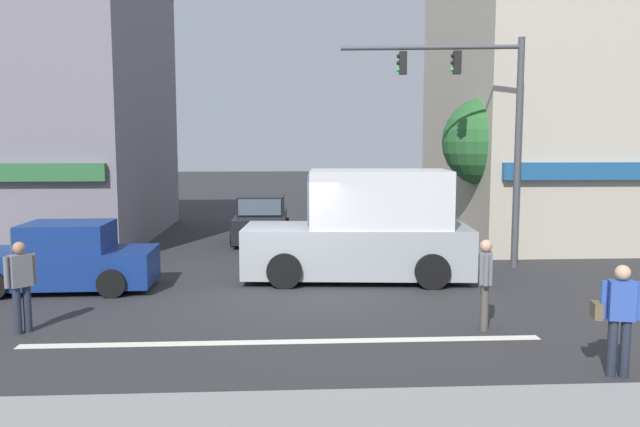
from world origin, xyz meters
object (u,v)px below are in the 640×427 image
at_px(pedestrian_mid_crossing, 21,281).
at_px(sedan_crossing_center, 261,220).
at_px(traffic_light_mast, 482,114).
at_px(street_tree, 488,142).
at_px(sedan_parked_curbside, 65,260).
at_px(box_truck_approaching_near, 365,230).
at_px(pedestrian_foreground_with_bag, 619,313).
at_px(pedestrian_far_side, 485,279).
at_px(utility_pole_far_right, 485,111).

bearing_deg(pedestrian_mid_crossing, sedan_crossing_center, 69.68).
relative_size(traffic_light_mast, sedan_crossing_center, 1.50).
xyz_separation_m(street_tree, sedan_parked_curbside, (-11.47, -4.70, -2.71)).
distance_m(traffic_light_mast, box_truck_approaching_near, 4.66).
xyz_separation_m(sedan_crossing_center, pedestrian_foreground_with_bag, (5.68, -13.19, 0.24)).
distance_m(sedan_parked_curbside, pedestrian_far_side, 9.48).
xyz_separation_m(utility_pole_far_right, pedestrian_mid_crossing, (-12.34, -12.26, -3.66)).
height_order(sedan_crossing_center, pedestrian_mid_crossing, pedestrian_mid_crossing).
bearing_deg(sedan_parked_curbside, street_tree, 22.31).
relative_size(street_tree, pedestrian_mid_crossing, 2.91).
relative_size(utility_pole_far_right, pedestrian_foreground_with_bag, 5.33).
bearing_deg(pedestrian_foreground_with_bag, traffic_light_mast, 86.61).
relative_size(utility_pole_far_right, pedestrian_far_side, 5.33).
bearing_deg(sedan_crossing_center, sedan_parked_curbside, -120.85).
xyz_separation_m(utility_pole_far_right, traffic_light_mast, (-2.28, -6.78, -0.43)).
distance_m(street_tree, box_truck_approaching_near, 6.30).
relative_size(utility_pole_far_right, sedan_crossing_center, 2.15).
distance_m(box_truck_approaching_near, pedestrian_foreground_with_bag, 7.29).
bearing_deg(street_tree, pedestrian_mid_crossing, -143.96).
relative_size(sedan_crossing_center, sedan_parked_curbside, 1.00).
distance_m(utility_pole_far_right, sedan_parked_curbside, 16.01).
distance_m(street_tree, pedestrian_far_side, 9.07).
bearing_deg(utility_pole_far_right, pedestrian_mid_crossing, -135.19).
bearing_deg(pedestrian_foreground_with_bag, sedan_crossing_center, 113.29).
distance_m(utility_pole_far_right, box_truck_approaching_near, 10.48).
bearing_deg(pedestrian_far_side, street_tree, 72.01).
height_order(sedan_crossing_center, pedestrian_far_side, pedestrian_far_side).
height_order(sedan_parked_curbside, pedestrian_mid_crossing, pedestrian_mid_crossing).
height_order(traffic_light_mast, sedan_crossing_center, traffic_light_mast).
bearing_deg(sedan_crossing_center, pedestrian_mid_crossing, -110.32).
bearing_deg(pedestrian_far_side, traffic_light_mast, 73.66).
xyz_separation_m(street_tree, sedan_crossing_center, (-7.18, 2.48, -2.71)).
distance_m(street_tree, sedan_crossing_center, 8.06).
distance_m(traffic_light_mast, pedestrian_foreground_with_bag, 8.75).
height_order(sedan_parked_curbside, pedestrian_foreground_with_bag, pedestrian_foreground_with_bag).
xyz_separation_m(street_tree, utility_pole_far_right, (1.26, 4.20, 1.18)).
relative_size(street_tree, pedestrian_foreground_with_bag, 2.91).
relative_size(sedan_parked_curbside, box_truck_approaching_near, 0.72).
distance_m(sedan_parked_curbside, pedestrian_foreground_with_bag, 11.64).
height_order(box_truck_approaching_near, pedestrian_mid_crossing, box_truck_approaching_near).
distance_m(sedan_parked_curbside, box_truck_approaching_near, 7.17).
bearing_deg(pedestrian_foreground_with_bag, pedestrian_mid_crossing, 164.57).
distance_m(traffic_light_mast, pedestrian_mid_crossing, 11.90).
distance_m(sedan_crossing_center, pedestrian_foreground_with_bag, 14.36).
distance_m(sedan_crossing_center, sedan_parked_curbside, 8.37).
height_order(utility_pole_far_right, traffic_light_mast, utility_pole_far_right).
xyz_separation_m(box_truck_approaching_near, pedestrian_foreground_with_bag, (2.85, -6.70, -0.30)).
bearing_deg(pedestrian_mid_crossing, utility_pole_far_right, 44.81).
bearing_deg(street_tree, pedestrian_foreground_with_bag, -97.97).
relative_size(utility_pole_far_right, box_truck_approaching_near, 1.55).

